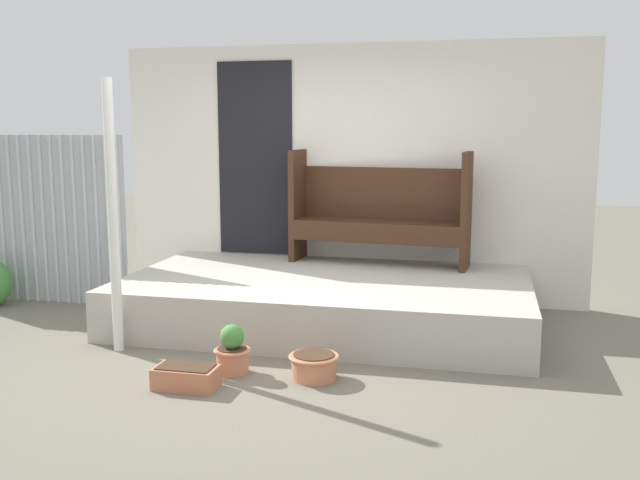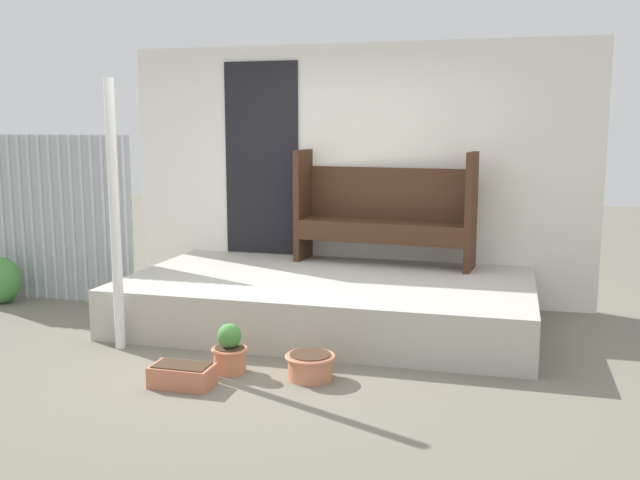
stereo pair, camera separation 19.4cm
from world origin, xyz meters
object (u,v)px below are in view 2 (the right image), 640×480
Objects in this scene: shrub_by_fence at (1,280)px; bench at (385,209)px; flower_pot_left at (230,351)px; planter_box_rect at (182,376)px; support_post at (115,217)px; flower_pot_middle at (310,365)px.

bench is at bearing 13.54° from shrub_by_fence.
planter_box_rect is at bearing -119.98° from flower_pot_left.
flower_pot_left is at bearing -102.90° from bench.
bench is (1.82, 1.92, -0.10)m from support_post.
support_post is 1.45m from flower_pot_left.
flower_pot_left is 0.61m from flower_pot_middle.
shrub_by_fence is (-2.82, 1.67, 0.16)m from planter_box_rect.
planter_box_rect is at bearing -30.67° from shrub_by_fence.
bench reaches higher than flower_pot_left.
flower_pot_left is at bearing 60.02° from planter_box_rect.
flower_pot_left is (-0.74, -2.22, -0.82)m from bench.
support_post is 4.53× the size of shrub_by_fence.
flower_pot_middle is 0.85× the size of planter_box_rect.
support_post is 5.90× the size of flower_pot_left.
support_post is 2.35m from shrub_by_fence.
support_post is 1.48m from planter_box_rect.
flower_pot_middle is at bearing -9.60° from support_post.
support_post is at bearing 170.40° from flower_pot_middle.
support_post is 1.97m from flower_pot_middle.
bench is 2.37m from flower_pot_middle.
flower_pot_left reaches higher than planter_box_rect.
shrub_by_fence is (-3.77, -0.91, -0.74)m from bench.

